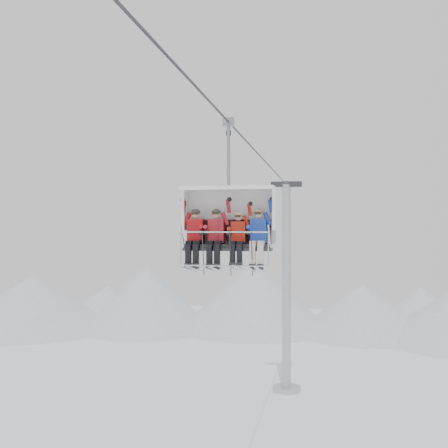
% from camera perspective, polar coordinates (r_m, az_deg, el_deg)
% --- Properties ---
extents(ridgeline, '(72.00, 21.00, 7.00)m').
position_cam_1_polar(ridgeline, '(56.95, 6.25, -8.17)').
color(ridgeline, silver).
rests_on(ridgeline, ground).
extents(lift_tower_right, '(2.00, 1.80, 13.48)m').
position_cam_1_polar(lift_tower_right, '(36.62, 6.37, -7.78)').
color(lift_tower_right, '#AAACB1').
rests_on(lift_tower_right, ground).
extents(haul_cable, '(0.06, 50.00, 0.06)m').
position_cam_1_polar(haul_cable, '(14.77, 0.00, 10.81)').
color(haul_cable, '#323238').
rests_on(haul_cable, lift_tower_left).
extents(chairlift_carrier, '(2.52, 1.17, 3.98)m').
position_cam_1_polar(chairlift_carrier, '(15.26, 0.54, 0.63)').
color(chairlift_carrier, black).
rests_on(chairlift_carrier, haul_cable).
extents(skier_far_left, '(0.43, 1.69, 1.70)m').
position_cam_1_polar(skier_far_left, '(15.14, -2.97, -1.15)').
color(skier_far_left, '#A60F15').
rests_on(skier_far_left, chairlift_carrier).
extents(skier_center_left, '(0.43, 1.69, 1.70)m').
position_cam_1_polar(skier_center_left, '(15.02, -0.85, -1.15)').
color(skier_center_left, '#A31A25').
rests_on(skier_center_left, chairlift_carrier).
extents(skier_center_right, '(0.39, 1.69, 1.56)m').
position_cam_1_polar(skier_center_right, '(14.90, 1.42, -1.32)').
color(skier_center_right, '#A81D10').
rests_on(skier_center_right, chairlift_carrier).
extents(skier_far_right, '(0.43, 1.69, 1.69)m').
position_cam_1_polar(skier_far_right, '(14.84, 3.47, -1.17)').
color(skier_far_right, '#1A369C').
rests_on(skier_far_right, chairlift_carrier).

